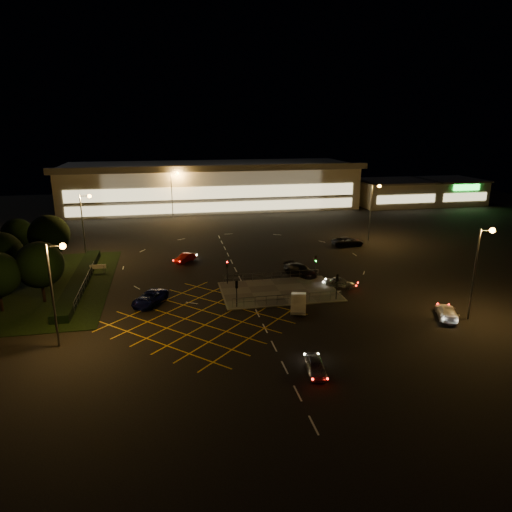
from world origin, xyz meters
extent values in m
plane|color=black|center=(0.00, 0.00, 0.00)|extent=(180.00, 180.00, 0.00)
cube|color=#4C4944|center=(2.00, -2.00, 0.06)|extent=(14.00, 9.00, 0.12)
cube|color=black|center=(-28.00, 6.00, 0.04)|extent=(18.00, 30.00, 0.08)
cube|color=black|center=(-23.00, 6.00, 0.50)|extent=(2.00, 26.00, 1.00)
cube|color=beige|center=(0.00, 62.00, 5.00)|extent=(70.00, 25.00, 10.00)
cube|color=slate|center=(0.00, 62.00, 10.20)|extent=(72.00, 26.50, 0.60)
cube|color=#FFEAA5|center=(0.00, 49.45, 5.00)|extent=(66.00, 0.20, 3.00)
cube|color=#FFEAA5|center=(0.00, 49.45, 1.80)|extent=(66.00, 0.20, 2.20)
cube|color=beige|center=(46.00, 54.00, 3.00)|extent=(18.00, 14.00, 6.00)
cube|color=slate|center=(46.00, 54.00, 6.15)|extent=(18.80, 14.80, 0.40)
cube|color=#FFEAA5|center=(46.00, 46.95, 2.60)|extent=(15.30, 0.20, 2.00)
cube|color=beige|center=(62.00, 54.00, 3.00)|extent=(14.00, 14.00, 6.00)
cube|color=slate|center=(62.00, 54.00, 6.15)|extent=(14.80, 14.80, 0.40)
cube|color=#FFEAA5|center=(62.00, 46.95, 2.60)|extent=(11.90, 0.20, 2.00)
cube|color=#19E533|center=(62.00, 46.85, 5.00)|extent=(7.00, 0.30, 1.40)
cylinder|color=slate|center=(-22.00, -12.00, 5.00)|extent=(0.20, 0.20, 10.00)
cylinder|color=slate|center=(-21.30, -12.00, 9.80)|extent=(1.40, 0.12, 0.12)
sphere|color=orange|center=(-20.60, -12.00, 9.75)|extent=(0.56, 0.56, 0.56)
cylinder|color=slate|center=(20.00, -14.00, 5.00)|extent=(0.20, 0.20, 10.00)
cylinder|color=slate|center=(20.70, -14.00, 9.80)|extent=(1.40, 0.12, 0.12)
sphere|color=orange|center=(21.40, -14.00, 9.75)|extent=(0.56, 0.56, 0.56)
cylinder|color=slate|center=(-24.00, 18.00, 5.00)|extent=(0.20, 0.20, 10.00)
cylinder|color=slate|center=(-23.30, 18.00, 9.80)|extent=(1.40, 0.12, 0.12)
sphere|color=orange|center=(-22.60, 18.00, 9.75)|extent=(0.56, 0.56, 0.56)
cylinder|color=slate|center=(24.00, 20.00, 5.00)|extent=(0.20, 0.20, 10.00)
cylinder|color=slate|center=(24.70, 20.00, 9.80)|extent=(1.40, 0.12, 0.12)
sphere|color=orange|center=(25.40, 20.00, 9.75)|extent=(0.56, 0.56, 0.56)
cylinder|color=slate|center=(-10.00, 48.00, 5.00)|extent=(0.20, 0.20, 10.00)
cylinder|color=slate|center=(-9.30, 48.00, 9.80)|extent=(1.40, 0.12, 0.12)
sphere|color=orange|center=(-8.60, 48.00, 9.75)|extent=(0.56, 0.56, 0.56)
cylinder|color=slate|center=(30.00, 50.00, 5.00)|extent=(0.20, 0.20, 10.00)
cylinder|color=slate|center=(30.70, 50.00, 9.80)|extent=(1.40, 0.12, 0.12)
sphere|color=orange|center=(31.40, 50.00, 9.75)|extent=(0.56, 0.56, 0.56)
cylinder|color=black|center=(-4.00, -6.00, 1.62)|extent=(0.10, 0.10, 3.00)
cube|color=black|center=(-4.00, -6.00, 2.82)|extent=(0.28, 0.18, 0.90)
sphere|color=#19FF33|center=(-4.00, -5.87, 2.82)|extent=(0.16, 0.16, 0.16)
cylinder|color=black|center=(8.00, -6.00, 1.62)|extent=(0.10, 0.10, 3.00)
cube|color=black|center=(8.00, -6.00, 2.82)|extent=(0.28, 0.18, 0.90)
sphere|color=#19FF33|center=(8.00, -5.87, 2.82)|extent=(0.16, 0.16, 0.16)
cylinder|color=black|center=(-4.00, 2.00, 1.62)|extent=(0.10, 0.10, 3.00)
cube|color=black|center=(-4.00, 2.00, 2.82)|extent=(0.28, 0.18, 0.90)
sphere|color=#FF0C0C|center=(-4.00, 1.87, 2.82)|extent=(0.16, 0.16, 0.16)
cylinder|color=black|center=(8.00, 2.00, 1.62)|extent=(0.10, 0.10, 3.00)
cube|color=black|center=(8.00, 2.00, 2.82)|extent=(0.28, 0.18, 0.90)
sphere|color=#19FF33|center=(8.00, 1.87, 2.82)|extent=(0.16, 0.16, 0.16)
cylinder|color=black|center=(-30.00, -2.00, 1.26)|extent=(0.36, 0.36, 2.52)
cylinder|color=black|center=(-32.00, 6.00, 1.35)|extent=(0.36, 0.36, 2.70)
sphere|color=black|center=(-32.00, 6.00, 4.65)|extent=(5.40, 5.40, 5.40)
cylinder|color=black|center=(-28.00, 14.00, 1.44)|extent=(0.36, 0.36, 2.88)
sphere|color=black|center=(-28.00, 14.00, 4.96)|extent=(5.76, 5.76, 5.76)
cylinder|color=black|center=(-34.00, 20.00, 1.17)|extent=(0.36, 0.36, 2.34)
sphere|color=black|center=(-34.00, 20.00, 4.03)|extent=(4.68, 4.68, 4.68)
cylinder|color=black|center=(-26.00, 0.00, 1.35)|extent=(0.36, 0.36, 2.70)
sphere|color=black|center=(-26.00, 0.00, 4.65)|extent=(5.40, 5.40, 5.40)
imported|color=#B1B2B8|center=(0.31, -21.37, 0.65)|extent=(2.08, 4.00, 1.30)
imported|color=silver|center=(2.82, -7.69, 0.79)|extent=(3.00, 5.08, 1.58)
imported|color=#0C1149|center=(-13.78, -2.96, 0.73)|extent=(4.69, 5.81, 1.47)
imported|color=black|center=(6.45, 3.74, 0.76)|extent=(4.41, 5.57, 1.51)
imported|color=#ABAEB3|center=(10.16, -1.92, 0.63)|extent=(3.88, 3.28, 1.25)
imported|color=maroon|center=(-8.93, 13.28, 0.64)|extent=(3.52, 3.83, 1.27)
imported|color=black|center=(18.99, 17.41, 0.75)|extent=(5.52, 2.71, 1.51)
imported|color=white|center=(17.94, -13.13, 0.68)|extent=(3.59, 5.07, 1.36)
camera|label=1|loc=(-11.27, -53.99, 20.33)|focal=32.00mm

